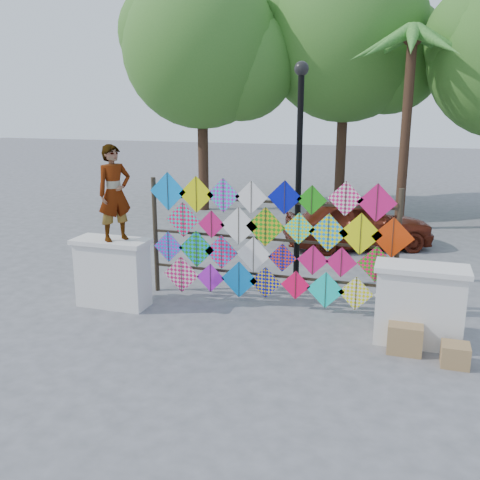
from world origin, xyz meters
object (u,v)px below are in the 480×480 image
at_px(vendor_woman, 114,193).
at_px(sedan, 358,224).
at_px(kite_rack, 270,241).
at_px(lamppost, 299,155).

distance_m(vendor_woman, sedan, 6.91).
height_order(kite_rack, lamppost, lamppost).
bearing_deg(kite_rack, lamppost, 78.97).
distance_m(kite_rack, sedan, 4.83).
distance_m(sedan, lamppost, 4.06).
xyz_separation_m(kite_rack, sedan, (1.17, 4.65, -0.59)).
relative_size(kite_rack, sedan, 1.30).
bearing_deg(vendor_woman, lamppost, -18.30).
bearing_deg(sedan, vendor_woman, 121.94).
height_order(vendor_woman, lamppost, lamppost).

